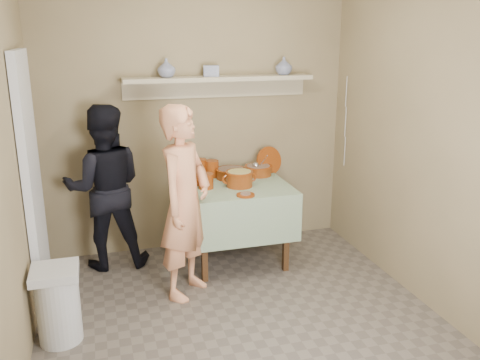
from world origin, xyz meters
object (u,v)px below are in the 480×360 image
object	(u,v)px
person_cook	(185,203)
serving_table	(235,195)
trash_bin	(58,304)
cazuela_rice	(239,177)
person_helper	(105,188)

from	to	relation	value
person_cook	serving_table	distance (m)	0.79
person_cook	trash_bin	world-z (taller)	person_cook
person_cook	cazuela_rice	world-z (taller)	person_cook
serving_table	cazuela_rice	bearing A→B (deg)	-79.80
person_helper	cazuela_rice	bearing A→B (deg)	167.84
person_cook	person_helper	distance (m)	0.95
person_cook	person_helper	world-z (taller)	person_cook
person_cook	serving_table	world-z (taller)	person_cook
serving_table	trash_bin	distance (m)	1.87
person_helper	cazuela_rice	distance (m)	1.23
trash_bin	person_cook	bearing A→B (deg)	24.02
cazuela_rice	serving_table	bearing A→B (deg)	100.20
person_cook	trash_bin	size ratio (longest dim) A/B	2.84
person_helper	serving_table	xyz separation A→B (m)	(1.17, -0.20, -0.12)
person_helper	trash_bin	bearing A→B (deg)	74.08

